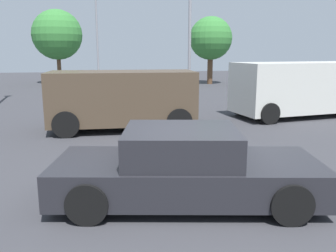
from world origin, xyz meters
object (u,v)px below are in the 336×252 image
at_px(suv_dark, 122,98).
at_px(light_post_far, 96,16).
at_px(sedan_foreground, 185,169).
at_px(pedestrian, 170,93).
at_px(van_white, 300,87).

distance_m(suv_dark, light_post_far, 16.02).
distance_m(sedan_foreground, pedestrian, 8.05).
bearing_deg(light_post_far, suv_dark, -85.40).
distance_m(van_white, pedestrian, 5.10).
distance_m(sedan_foreground, light_post_far, 21.96).
height_order(sedan_foreground, light_post_far, light_post_far).
xyz_separation_m(van_white, suv_dark, (-6.93, -1.33, -0.10)).
bearing_deg(light_post_far, van_white, -59.96).
xyz_separation_m(van_white, pedestrian, (-5.04, 0.71, -0.23)).
bearing_deg(sedan_foreground, suv_dark, 107.47).
relative_size(sedan_foreground, van_white, 0.84).
relative_size(pedestrian, light_post_far, 0.21).
relative_size(sedan_foreground, suv_dark, 1.00).
xyz_separation_m(suv_dark, pedestrian, (1.89, 2.04, -0.12)).
bearing_deg(van_white, sedan_foreground, -139.89).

